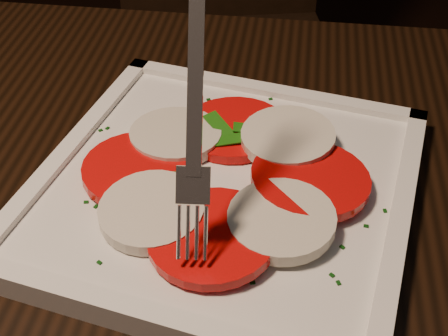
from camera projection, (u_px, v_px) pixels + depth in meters
name	position (u px, v px, depth m)	size (l,w,h in m)	color
chair	(224.00, 6.00, 1.24)	(0.51, 0.51, 0.93)	black
plate	(224.00, 190.00, 0.49)	(0.28, 0.28, 0.01)	white
caprese_salad	(224.00, 174.00, 0.48)	(0.24, 0.23, 0.02)	red
fork	(197.00, 92.00, 0.40)	(0.04, 0.11, 0.17)	white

